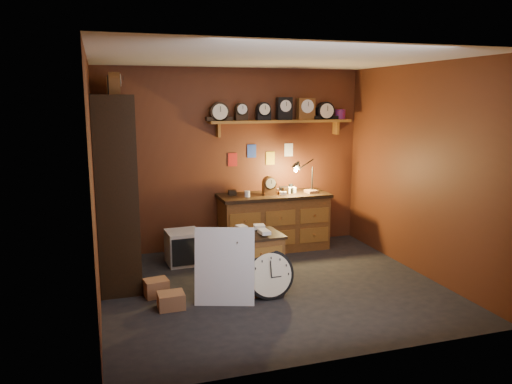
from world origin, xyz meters
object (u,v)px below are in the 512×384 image
at_px(big_round_clock, 270,275).
at_px(shelving_unit, 112,180).
at_px(low_cabinet, 255,260).
at_px(workbench, 274,218).

bearing_deg(big_round_clock, shelving_unit, 141.87).
relative_size(shelving_unit, low_cabinet, 3.26).
relative_size(workbench, big_round_clock, 2.93).
relative_size(low_cabinet, big_round_clock, 1.39).
distance_m(shelving_unit, big_round_clock, 2.31).
bearing_deg(shelving_unit, workbench, 12.00).
relative_size(shelving_unit, big_round_clock, 4.54).
distance_m(workbench, big_round_clock, 1.92).
distance_m(shelving_unit, low_cabinet, 2.05).
xyz_separation_m(low_cabinet, big_round_clock, (0.10, -0.27, -0.11)).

